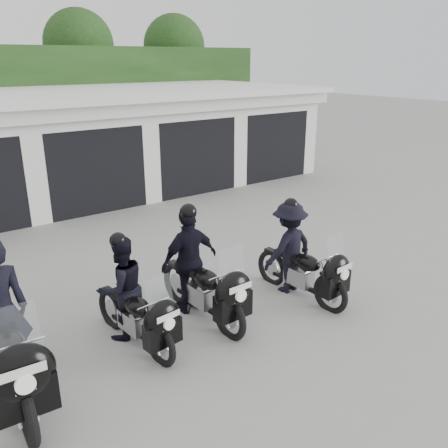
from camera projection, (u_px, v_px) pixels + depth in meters
ground at (223, 289)px, 8.42m from camera, size 80.00×80.00×0.00m
garage_block at (63, 145)px, 14.07m from camera, size 16.40×6.80×2.96m
background_vegetation at (25, 90)px, 17.52m from camera, size 20.00×3.90×5.80m
police_bike_a at (5, 336)px, 5.49m from camera, size 0.80×2.42×2.11m
police_bike_b at (128, 297)px, 6.67m from camera, size 0.81×1.91×1.67m
police_bike_c at (196, 269)px, 7.36m from camera, size 1.03×2.13×1.85m
police_bike_d at (295, 254)px, 8.05m from camera, size 1.07×2.00×1.74m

